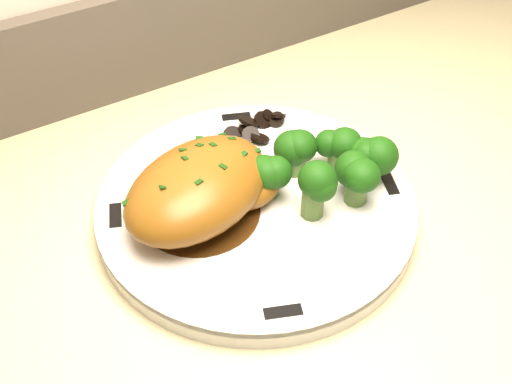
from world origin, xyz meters
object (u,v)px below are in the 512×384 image
plate (256,207)px  counter (456,371)px  broccoli_florets (324,166)px  chicken_breast (204,188)px

plate → counter: bearing=-12.4°
plate → broccoli_florets: bearing=-16.4°
counter → plate: bearing=167.6°
counter → chicken_breast: (-0.37, 0.08, 0.50)m
counter → broccoli_florets: 0.56m
plate → chicken_breast: size_ratio=1.66×
broccoli_florets → plate: bearing=163.6°
broccoli_florets → counter: bearing=-11.4°
broccoli_florets → chicken_breast: bearing=164.5°
counter → broccoli_florets: (-0.26, 0.05, 0.50)m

